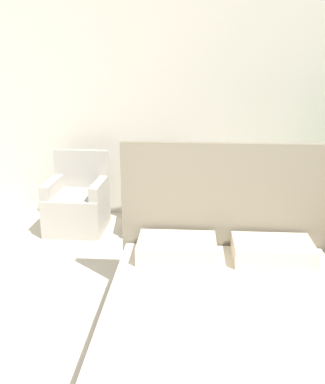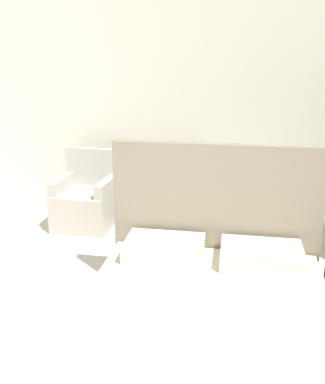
# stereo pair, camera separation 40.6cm
# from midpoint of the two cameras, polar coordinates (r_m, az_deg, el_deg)

# --- Properties ---
(wall_back) EXTENTS (10.00, 0.06, 2.90)m
(wall_back) POSITION_cam_midpoint_polar(r_m,az_deg,el_deg) (5.08, 7.51, 12.51)
(wall_back) COLOR silver
(wall_back) RESTS_ON ground_plane
(bed) EXTENTS (1.63, 2.10, 1.27)m
(bed) POSITION_cam_midpoint_polar(r_m,az_deg,el_deg) (2.81, 9.88, -18.29)
(bed) COLOR brown
(bed) RESTS_ON ground_plane
(armchair_near_window_left) EXTENTS (0.65, 0.64, 0.87)m
(armchair_near_window_left) POSITION_cam_midpoint_polar(r_m,az_deg,el_deg) (4.97, -7.93, -1.55)
(armchair_near_window_left) COLOR #B7B2A8
(armchair_near_window_left) RESTS_ON ground_plane
(armchair_near_window_right) EXTENTS (0.68, 0.67, 0.87)m
(armchair_near_window_right) POSITION_cam_midpoint_polar(r_m,az_deg,el_deg) (4.77, 3.10, -2.21)
(armchair_near_window_right) COLOR #B7B2A8
(armchair_near_window_right) RESTS_ON ground_plane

